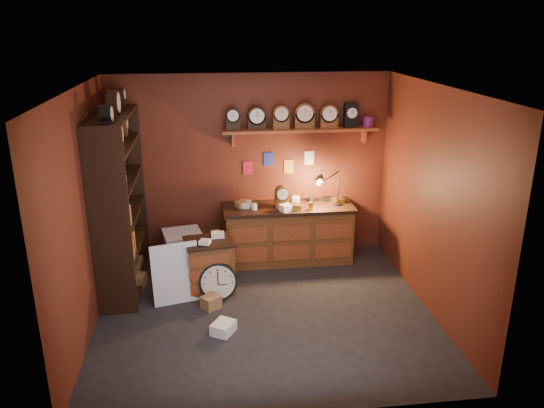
{
  "coord_description": "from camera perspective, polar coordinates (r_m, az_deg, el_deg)",
  "views": [
    {
      "loc": [
        -0.63,
        -5.64,
        3.36
      ],
      "look_at": [
        0.13,
        0.35,
        1.28
      ],
      "focal_mm": 35.0,
      "sensor_mm": 36.0,
      "label": 1
    }
  ],
  "objects": [
    {
      "name": "low_cabinet",
      "position": [
        6.99,
        -6.71,
        -6.33
      ],
      "size": [
        0.69,
        0.61,
        0.79
      ],
      "rotation": [
        0.0,
        0.0,
        0.17
      ],
      "color": "brown",
      "rests_on": "ground"
    },
    {
      "name": "workbench",
      "position": [
        7.76,
        1.76,
        -2.83
      ],
      "size": [
        1.88,
        0.66,
        1.36
      ],
      "color": "brown",
      "rests_on": "ground"
    },
    {
      "name": "floor",
      "position": [
        6.6,
        -0.76,
        -11.62
      ],
      "size": [
        4.0,
        4.0,
        0.0
      ],
      "primitive_type": "plane",
      "color": "black",
      "rests_on": "ground"
    },
    {
      "name": "room_shell",
      "position": [
        6.02,
        -0.52,
        3.2
      ],
      "size": [
        4.02,
        3.62,
        2.71
      ],
      "color": "#582414",
      "rests_on": "ground"
    },
    {
      "name": "mini_fridge",
      "position": [
        7.69,
        -9.51,
        -4.94
      ],
      "size": [
        0.62,
        0.63,
        0.54
      ],
      "rotation": [
        0.0,
        0.0,
        0.2
      ],
      "color": "silver",
      "rests_on": "ground"
    },
    {
      "name": "big_round_clock",
      "position": [
        6.82,
        -5.82,
        -8.33
      ],
      "size": [
        0.49,
        0.16,
        0.49
      ],
      "color": "black",
      "rests_on": "ground"
    },
    {
      "name": "white_panel",
      "position": [
        6.96,
        -10.14,
        -10.19
      ],
      "size": [
        0.61,
        0.3,
        0.78
      ],
      "primitive_type": "cube",
      "rotation": [
        -0.17,
        0.0,
        0.24
      ],
      "color": "silver",
      "rests_on": "ground"
    },
    {
      "name": "shelving_unit",
      "position": [
        7.04,
        -16.38,
        0.81
      ],
      "size": [
        0.47,
        1.6,
        2.58
      ],
      "color": "black",
      "rests_on": "ground"
    },
    {
      "name": "floor_box_b",
      "position": [
        6.21,
        -5.25,
        -13.11
      ],
      "size": [
        0.32,
        0.33,
        0.13
      ],
      "primitive_type": "cube",
      "rotation": [
        0.0,
        0.0,
        -0.56
      ],
      "color": "white",
      "rests_on": "ground"
    },
    {
      "name": "floor_box_a",
      "position": [
        7.39,
        -14.53,
        -7.96
      ],
      "size": [
        0.31,
        0.28,
        0.16
      ],
      "primitive_type": "cube",
      "rotation": [
        0.0,
        0.0,
        -0.22
      ],
      "color": "#9B7244",
      "rests_on": "ground"
    },
    {
      "name": "floor_box_c",
      "position": [
        6.7,
        -6.58,
        -10.43
      ],
      "size": [
        0.28,
        0.27,
        0.16
      ],
      "primitive_type": "cube",
      "rotation": [
        0.0,
        0.0,
        0.65
      ],
      "color": "#9B7244",
      "rests_on": "ground"
    }
  ]
}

